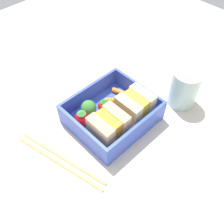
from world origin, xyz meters
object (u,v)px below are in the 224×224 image
object	(u,v)px
carrot_stick_far_left	(114,100)
strawberry_far_left	(105,105)
broccoli_floret	(89,108)
carrot_stick_left	(121,92)
strawberry_left	(82,118)
sandwich_left	(135,106)
drinking_glass	(184,88)
sandwich_center_left	(109,127)
chopstick_pair	(61,160)

from	to	relation	value
carrot_stick_far_left	strawberry_far_left	world-z (taller)	strawberry_far_left
broccoli_floret	carrot_stick_left	bearing A→B (deg)	178.73
carrot_stick_left	strawberry_left	world-z (taller)	strawberry_left
sandwich_left	broccoli_floret	world-z (taller)	sandwich_left
sandwich_left	drinking_glass	world-z (taller)	drinking_glass
carrot_stick_left	strawberry_left	bearing A→B (deg)	2.03
carrot_stick_far_left	strawberry_left	size ratio (longest dim) A/B	1.11
sandwich_left	broccoli_floret	distance (cm)	9.57
sandwich_center_left	broccoli_floret	distance (cm)	6.58
sandwich_left	drinking_glass	distance (cm)	12.08
strawberry_far_left	sandwich_center_left	bearing A→B (deg)	53.63
carrot_stick_far_left	chopstick_pair	distance (cm)	17.50
broccoli_floret	drinking_glass	xyz separation A→B (cm)	(-18.34, 10.61, 0.75)
broccoli_floret	carrot_stick_far_left	bearing A→B (deg)	171.66
chopstick_pair	carrot_stick_left	bearing A→B (deg)	-169.17
chopstick_pair	drinking_glass	size ratio (longest dim) A/B	2.35
carrot_stick_far_left	strawberry_far_left	size ratio (longest dim) A/B	1.29
carrot_stick_far_left	sandwich_center_left	bearing A→B (deg)	38.59
drinking_glass	carrot_stick_left	bearing A→B (deg)	-48.99
carrot_stick_left	drinking_glass	bearing A→B (deg)	131.01
sandwich_left	carrot_stick_far_left	distance (cm)	6.04
carrot_stick_far_left	broccoli_floret	bearing A→B (deg)	-8.34
broccoli_floret	sandwich_left	bearing A→B (deg)	136.83
sandwich_center_left	carrot_stick_left	xyz separation A→B (cm)	(-9.82, -6.33, -2.22)
strawberry_far_left	broccoli_floret	world-z (taller)	broccoli_floret
sandwich_center_left	broccoli_floret	size ratio (longest dim) A/B	1.56
carrot_stick_far_left	drinking_glass	distance (cm)	15.50
chopstick_pair	drinking_glass	xyz separation A→B (cm)	(-29.03, 6.58, 3.93)
strawberry_left	drinking_glass	bearing A→B (deg)	154.27
carrot_stick_left	strawberry_left	distance (cm)	11.74
carrot_stick_far_left	chopstick_pair	world-z (taller)	carrot_stick_far_left
sandwich_left	strawberry_left	xyz separation A→B (cm)	(9.35, -5.92, -1.10)
sandwich_left	chopstick_pair	xyz separation A→B (cm)	(17.66, -2.51, -3.64)
strawberry_far_left	chopstick_pair	bearing A→B (deg)	11.84
carrot_stick_left	strawberry_left	xyz separation A→B (cm)	(11.68, 0.41, 1.12)
sandwich_left	drinking_glass	xyz separation A→B (cm)	(-11.37, 4.07, 0.28)
sandwich_center_left	strawberry_left	size ratio (longest dim) A/B	1.69
strawberry_far_left	broccoli_floret	size ratio (longest dim) A/B	0.79
broccoli_floret	strawberry_left	bearing A→B (deg)	14.62
sandwich_center_left	strawberry_far_left	distance (cm)	6.95
strawberry_left	chopstick_pair	xyz separation A→B (cm)	(8.31, 3.41, -2.54)
broccoli_floret	strawberry_left	distance (cm)	2.54
broccoli_floret	chopstick_pair	world-z (taller)	broccoli_floret
broccoli_floret	strawberry_left	world-z (taller)	broccoli_floret
sandwich_center_left	strawberry_left	bearing A→B (deg)	-72.57
sandwich_center_left	drinking_glass	world-z (taller)	drinking_glass
carrot_stick_left	chopstick_pair	bearing A→B (deg)	10.83
sandwich_left	carrot_stick_left	bearing A→B (deg)	-110.21
sandwich_center_left	strawberry_far_left	bearing A→B (deg)	-126.37
broccoli_floret	drinking_glass	world-z (taller)	drinking_glass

